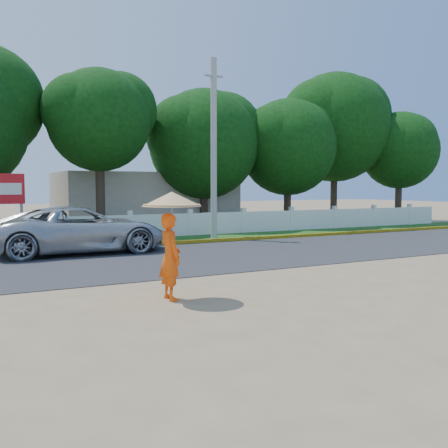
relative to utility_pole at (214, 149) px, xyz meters
name	(u,v)px	position (x,y,z in m)	size (l,w,h in m)	color
ground	(260,279)	(-3.41, -9.43, -4.07)	(120.00, 120.00, 0.00)	#9E8460
road	(190,257)	(-3.41, -4.93, -4.06)	(60.00, 7.00, 0.02)	#38383A
grass_verge	(140,242)	(-3.41, 0.32, -4.06)	(60.00, 3.50, 0.03)	#2D601E
curb	(154,244)	(-3.41, -1.38, -3.99)	(40.00, 0.18, 0.16)	yellow
fence	(130,227)	(-3.41, 1.77, -3.52)	(40.00, 0.10, 1.10)	silver
building_near	(144,200)	(-0.41, 8.57, -2.47)	(10.00, 6.00, 3.20)	#B7AD99
utility_pole	(214,149)	(0.00, 0.00, 0.00)	(0.28, 0.28, 8.14)	#9B9B98
vehicle	(81,230)	(-6.44, -2.16, -3.22)	(2.82, 6.11, 1.70)	#B0B2B8
monk_with_parasol	(171,230)	(-6.33, -10.56, -2.58)	(1.26, 1.26, 2.29)	#FF520D
tree_row	(184,134)	(0.69, 5.02, 1.18)	(39.60, 7.81, 9.86)	#473828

